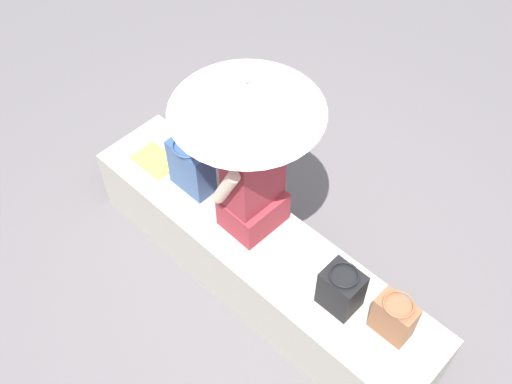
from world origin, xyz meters
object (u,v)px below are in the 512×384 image
person_seated (253,179)px  parasol (247,97)px  handbag_black (191,166)px  tote_bag_canvas (341,289)px  magazine (155,160)px  shoulder_bag_spare (394,317)px

person_seated → parasol: 0.52m
person_seated → handbag_black: 0.51m
person_seated → tote_bag_canvas: 0.76m
tote_bag_canvas → magazine: bearing=-179.3°
tote_bag_canvas → handbag_black: bearing=179.4°
person_seated → tote_bag_canvas: bearing=-6.0°
parasol → person_seated: bearing=-30.4°
handbag_black → magazine: handbag_black is taller
tote_bag_canvas → magazine: 1.52m
magazine → parasol: bearing=10.6°
shoulder_bag_spare → handbag_black: bearing=-178.1°
shoulder_bag_spare → magazine: shoulder_bag_spare is taller
parasol → tote_bag_canvas: bearing=-9.1°
person_seated → parasol: size_ratio=0.88×
handbag_black → tote_bag_canvas: 1.18m
person_seated → shoulder_bag_spare: (1.01, -0.01, -0.25)m
parasol → shoulder_bag_spare: size_ratio=3.67×
person_seated → shoulder_bag_spare: bearing=-0.8°
person_seated → parasol: parasol is taller
magazine → tote_bag_canvas: bearing=-0.8°
person_seated → tote_bag_canvas: person_seated is taller
magazine → handbag_black: bearing=4.1°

